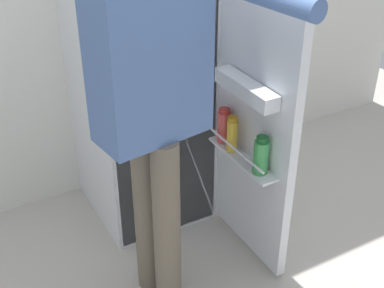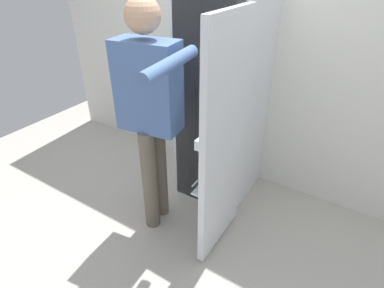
# 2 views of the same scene
# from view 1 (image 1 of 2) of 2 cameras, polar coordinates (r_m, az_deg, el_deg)

# --- Properties ---
(ground_plane) EXTENTS (5.56, 5.56, 0.00)m
(ground_plane) POSITION_cam_1_polar(r_m,az_deg,el_deg) (2.82, -0.02, -12.46)
(ground_plane) COLOR #B7B2A8
(refrigerator) EXTENTS (0.65, 1.22, 1.78)m
(refrigerator) POSITION_cam_1_polar(r_m,az_deg,el_deg) (2.74, -5.03, 8.33)
(refrigerator) COLOR silver
(refrigerator) RESTS_ON ground_plane
(person) EXTENTS (0.64, 0.73, 1.78)m
(person) POSITION_cam_1_polar(r_m,az_deg,el_deg) (2.04, -4.19, 5.86)
(person) COLOR #665B4C
(person) RESTS_ON ground_plane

